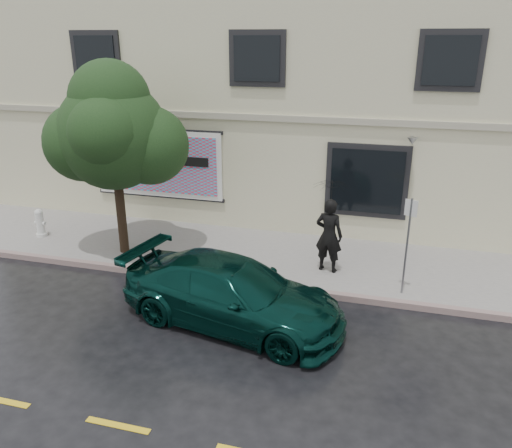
% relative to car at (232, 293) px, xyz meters
% --- Properties ---
extents(ground, '(90.00, 90.00, 0.00)m').
position_rel_car_xyz_m(ground, '(-0.83, 0.12, -0.70)').
color(ground, black).
rests_on(ground, ground).
extents(sidewalk, '(20.00, 3.50, 0.15)m').
position_rel_car_xyz_m(sidewalk, '(-0.83, 3.37, -0.63)').
color(sidewalk, gray).
rests_on(sidewalk, ground).
extents(curb, '(20.00, 0.18, 0.16)m').
position_rel_car_xyz_m(curb, '(-0.83, 1.62, -0.63)').
color(curb, gray).
rests_on(curb, ground).
extents(road_marking, '(19.00, 0.12, 0.01)m').
position_rel_car_xyz_m(road_marking, '(-0.83, -3.38, -0.70)').
color(road_marking, gold).
rests_on(road_marking, ground).
extents(building, '(20.00, 8.12, 7.00)m').
position_rel_car_xyz_m(building, '(-0.83, 9.11, 2.80)').
color(building, '#BEBC99').
rests_on(building, ground).
extents(billboard, '(4.30, 0.16, 2.20)m').
position_rel_car_xyz_m(billboard, '(-4.03, 5.04, 1.35)').
color(billboard, white).
rests_on(billboard, ground).
extents(car, '(5.16, 3.04, 1.41)m').
position_rel_car_xyz_m(car, '(0.00, 0.00, 0.00)').
color(car, black).
rests_on(car, ground).
extents(pedestrian, '(0.78, 0.59, 1.91)m').
position_rel_car_xyz_m(pedestrian, '(1.65, 2.79, 0.40)').
color(pedestrian, black).
rests_on(pedestrian, sidewalk).
extents(umbrella, '(1.25, 1.25, 0.71)m').
position_rel_car_xyz_m(umbrella, '(1.65, 2.79, 1.71)').
color(umbrella, black).
rests_on(umbrella, pedestrian).
extents(street_tree, '(2.83, 2.83, 4.67)m').
position_rel_car_xyz_m(street_tree, '(-3.97, 2.52, 2.68)').
color(street_tree, black).
rests_on(street_tree, sidewalk).
extents(fire_hydrant, '(0.35, 0.32, 0.84)m').
position_rel_car_xyz_m(fire_hydrant, '(-6.95, 2.91, -0.14)').
color(fire_hydrant, silver).
rests_on(fire_hydrant, sidewalk).
extents(sign_pole, '(0.27, 0.13, 2.31)m').
position_rel_car_xyz_m(sign_pole, '(3.49, 2.03, 0.85)').
color(sign_pole, gray).
rests_on(sign_pole, sidewalk).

